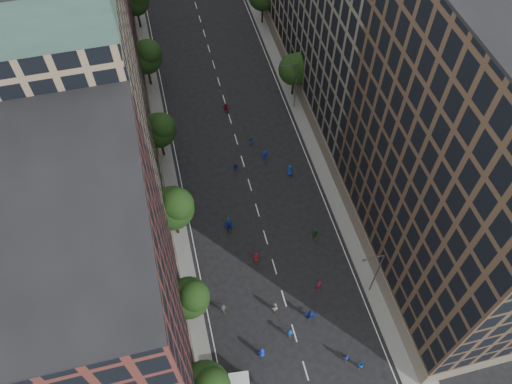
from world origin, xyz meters
TOP-DOWN VIEW (x-y plane):
  - ground at (0.00, 40.00)m, footprint 240.00×240.00m
  - sidewalk_left at (-12.00, 47.50)m, footprint 4.00×105.00m
  - sidewalk_right at (12.00, 47.50)m, footprint 4.00×105.00m
  - bldg_left_a at (-19.00, 11.00)m, footprint 14.00×22.00m
  - bldg_left_b at (-19.00, 35.00)m, footprint 14.00×26.00m
  - bldg_left_c at (-19.00, 58.00)m, footprint 14.00×20.00m
  - bldg_right_a at (19.00, 15.00)m, footprint 14.00×30.00m
  - bldg_right_b at (19.00, 44.00)m, footprint 14.00×28.00m
  - tree_left_1 at (-11.02, 13.86)m, footprint 4.80×4.80m
  - tree_left_2 at (-10.99, 25.83)m, footprint 5.60×5.60m
  - tree_left_3 at (-11.02, 39.85)m, footprint 5.00×5.00m
  - tree_left_4 at (-11.00, 55.84)m, footprint 5.40×5.40m
  - tree_left_5 at (-11.02, 71.86)m, footprint 4.80×4.80m
  - tree_right_a at (11.38, 47.85)m, footprint 5.00×5.00m
  - streetlamp_near at (10.37, 12.00)m, footprint 2.64×0.22m
  - streetlamp_far at (10.37, 45.00)m, footprint 2.64×0.22m
  - skater_0 at (-4.38, 7.41)m, footprint 0.91×0.60m
  - skater_1 at (4.75, 4.53)m, footprint 0.66×0.51m
  - skater_2 at (6.06, 3.45)m, footprint 0.95×0.85m
  - skater_3 at (-0.69, 8.78)m, footprint 1.05×0.61m
  - skater_5 at (2.33, 10.33)m, footprint 1.82×1.07m
  - skater_6 at (-2.07, 19.40)m, footprint 0.93×0.66m
  - skater_7 at (4.51, 13.77)m, footprint 0.71×0.52m
  - skater_8 at (-1.53, 12.32)m, footprint 1.02×0.92m
  - skater_9 at (-7.59, 13.65)m, footprint 1.16×0.88m
  - skater_10 at (6.32, 20.89)m, footprint 1.13×0.54m
  - skater_11 at (-4.42, 24.84)m, footprint 1.64×0.62m
  - skater_12 at (6.03, 31.91)m, footprint 1.06×0.80m
  - skater_13 at (-4.40, 25.53)m, footprint 0.74×0.58m
  - skater_14 at (1.88, 38.77)m, footprint 0.90×0.77m
  - skater_15 at (3.23, 35.43)m, footprint 1.29×0.79m
  - skater_16 at (-1.37, 34.52)m, footprint 0.93×0.51m
  - skater_17 at (-0.22, 46.81)m, footprint 1.61×0.96m

SIDE VIEW (x-z plane):
  - ground at x=0.00m, z-range 0.00..0.00m
  - sidewalk_left at x=-12.00m, z-range 0.00..0.15m
  - sidewalk_right at x=12.00m, z-range 0.00..0.15m
  - skater_16 at x=-1.37m, z-range 0.00..1.51m
  - skater_9 at x=-7.59m, z-range 0.00..1.59m
  - skater_2 at x=6.06m, z-range 0.00..1.60m
  - skater_14 at x=1.88m, z-range 0.00..1.61m
  - skater_3 at x=-0.69m, z-range 0.00..1.62m
  - skater_1 at x=4.75m, z-range 0.00..1.62m
  - skater_17 at x=-0.22m, z-range 0.00..1.66m
  - skater_8 at x=-1.53m, z-range 0.00..1.72m
  - skater_11 at x=-4.42m, z-range 0.00..1.74m
  - skater_6 at x=-2.07m, z-range 0.00..1.76m
  - skater_7 at x=4.51m, z-range 0.00..1.78m
  - skater_13 at x=-4.40m, z-range 0.00..1.79m
  - skater_0 at x=-4.38m, z-range 0.00..1.83m
  - skater_10 at x=6.32m, z-range 0.00..1.87m
  - skater_5 at x=2.33m, z-range 0.00..1.87m
  - skater_15 at x=3.23m, z-range 0.00..1.93m
  - skater_12 at x=6.03m, z-range 0.00..1.94m
  - streetlamp_near at x=10.37m, z-range 0.64..9.70m
  - streetlamp_far at x=10.37m, z-range 0.64..9.70m
  - tree_left_1 at x=-11.02m, z-range 1.45..9.66m
  - tree_right_a at x=11.38m, z-range 1.43..9.83m
  - tree_left_5 at x=-11.02m, z-range 1.51..9.84m
  - tree_left_3 at x=-11.02m, z-range 1.53..10.11m
  - tree_left_4 at x=-11.00m, z-range 1.56..10.63m
  - tree_left_2 at x=-10.99m, z-range 1.63..11.08m
  - bldg_left_c at x=-19.00m, z-range 0.00..28.00m
  - bldg_left_a at x=-19.00m, z-range 0.00..30.00m
  - bldg_right_b at x=19.00m, z-range 0.00..33.00m
  - bldg_left_b at x=-19.00m, z-range 0.00..34.00m
  - bldg_right_a at x=19.00m, z-range 0.00..36.00m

